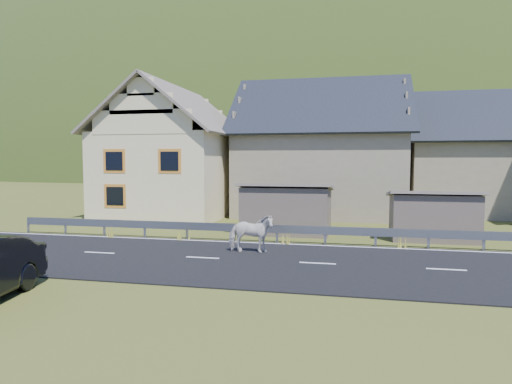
# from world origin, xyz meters

# --- Properties ---
(ground) EXTENTS (160.00, 160.00, 0.00)m
(ground) POSITION_xyz_m (0.00, 0.00, 0.00)
(ground) COLOR #424C1E
(ground) RESTS_ON ground
(road) EXTENTS (60.00, 7.00, 0.04)m
(road) POSITION_xyz_m (0.00, 0.00, 0.02)
(road) COLOR black
(road) RESTS_ON ground
(lane_markings) EXTENTS (60.00, 6.60, 0.01)m
(lane_markings) POSITION_xyz_m (0.00, 0.00, 0.04)
(lane_markings) COLOR silver
(lane_markings) RESTS_ON road
(guardrail) EXTENTS (28.10, 0.09, 0.75)m
(guardrail) POSITION_xyz_m (-0.00, 3.68, 0.56)
(guardrail) COLOR #93969B
(guardrail) RESTS_ON ground
(shed_left) EXTENTS (4.30, 3.30, 2.40)m
(shed_left) POSITION_xyz_m (-2.00, 6.50, 1.10)
(shed_left) COLOR #706256
(shed_left) RESTS_ON ground
(shed_right) EXTENTS (3.80, 2.90, 2.20)m
(shed_right) POSITION_xyz_m (4.50, 6.00, 1.00)
(shed_right) COLOR #706256
(shed_right) RESTS_ON ground
(house_cream) EXTENTS (7.80, 9.80, 8.30)m
(house_cream) POSITION_xyz_m (-10.00, 12.00, 4.36)
(house_cream) COLOR beige
(house_cream) RESTS_ON ground
(house_stone_a) EXTENTS (10.80, 9.80, 8.90)m
(house_stone_a) POSITION_xyz_m (-1.00, 15.00, 4.63)
(house_stone_a) COLOR gray
(house_stone_a) RESTS_ON ground
(house_stone_b) EXTENTS (9.80, 8.80, 8.10)m
(house_stone_b) POSITION_xyz_m (9.00, 17.00, 4.24)
(house_stone_b) COLOR gray
(house_stone_b) RESTS_ON ground
(mountain) EXTENTS (440.00, 280.00, 260.00)m
(mountain) POSITION_xyz_m (5.00, 180.00, -20.00)
(mountain) COLOR #203713
(mountain) RESTS_ON ground
(conifer_patch) EXTENTS (76.00, 50.00, 28.00)m
(conifer_patch) POSITION_xyz_m (-55.00, 110.00, 6.00)
(conifer_patch) COLOR black
(conifer_patch) RESTS_ON ground
(horse) EXTENTS (0.89, 1.76, 1.44)m
(horse) POSITION_xyz_m (-2.57, 1.25, 0.76)
(horse) COLOR silver
(horse) RESTS_ON road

